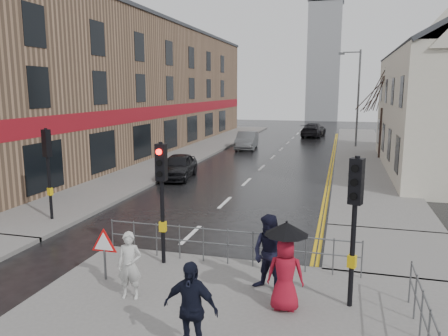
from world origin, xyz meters
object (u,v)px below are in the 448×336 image
Objects in this scene: pedestrian_b at (270,254)px; car_parked at (178,166)px; pedestrian_a at (130,265)px; pedestrian_d at (190,309)px; car_mid at (247,140)px; pedestrian_with_umbrella at (286,262)px.

pedestrian_b is 0.47× the size of car_parked.
pedestrian_d is (2.09, -1.71, 0.10)m from pedestrian_a.
pedestrian_d is at bearing -84.70° from car_mid.
pedestrian_a is 14.57m from car_parked.
pedestrian_a is 0.88× the size of pedestrian_d.
pedestrian_d is at bearing -75.10° from car_parked.
pedestrian_d is (-0.97, -2.88, -0.05)m from pedestrian_b.
car_mid is (-5.17, 28.51, -0.31)m from pedestrian_d.
pedestrian_with_umbrella reaches higher than pedestrian_a.
pedestrian_d reaches higher than car_parked.
pedestrian_b is at bearing -67.38° from car_parked.
pedestrian_with_umbrella reaches higher than pedestrian_d.
pedestrian_a is at bearing -80.22° from car_parked.
pedestrian_a is at bearing 144.87° from pedestrian_d.
pedestrian_with_umbrella is 2.56m from pedestrian_d.
car_parked is at bearing 142.11° from pedestrian_b.
pedestrian_with_umbrella is 27.21m from car_mid.
car_mid is at bearing 104.06° from pedestrian_with_umbrella.
pedestrian_b reaches higher than pedestrian_a.
pedestrian_a is at bearing -136.63° from pedestrian_b.
pedestrian_d is 0.41× the size of car_mid.
pedestrian_a is 0.39× the size of car_parked.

